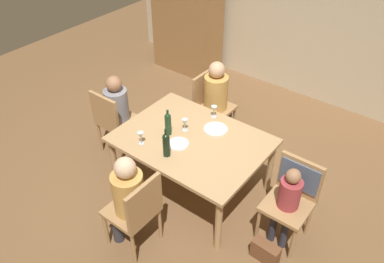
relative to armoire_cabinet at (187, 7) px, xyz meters
name	(u,v)px	position (x,y,z in m)	size (l,w,h in m)	color
ground_plane	(192,186)	(1.89, -2.34, -1.10)	(10.00, 10.00, 0.00)	brown
rear_room_partition	(310,9)	(1.89, 0.45, 0.25)	(6.40, 0.12, 2.70)	beige
armoire_cabinet	(187,7)	(0.00, 0.00, 0.00)	(1.18, 0.62, 2.18)	olive
dining_table	(192,144)	(1.89, -2.34, -0.44)	(1.59, 1.18, 0.73)	tan
chair_near	(137,209)	(1.98, -3.31, -0.56)	(0.44, 0.44, 0.92)	#A87F51
chair_left_end	(113,119)	(0.72, -2.43, -0.56)	(0.44, 0.44, 0.92)	#A87F51
chair_far_left	(210,102)	(1.45, -1.37, -0.56)	(0.44, 0.44, 0.92)	#A87F51
chair_right_end	(295,189)	(3.07, -2.22, -0.50)	(0.44, 0.46, 0.92)	#A87F51
person_woman_host	(127,196)	(1.87, -3.31, -0.45)	(0.35, 0.30, 1.12)	#33333D
person_man_bearded	(119,108)	(0.72, -2.32, -0.46)	(0.29, 0.33, 1.09)	#33333D
person_man_guest	(217,96)	(1.56, -1.37, -0.44)	(0.36, 0.31, 1.14)	#33333D
person_child_small	(287,200)	(3.07, -2.37, -0.54)	(0.22, 0.25, 0.94)	#33333D
wine_bottle_tall_green	(168,123)	(1.63, -2.43, -0.22)	(0.07, 0.07, 0.31)	#19381E
wine_bottle_dark_red	(166,144)	(1.85, -2.71, -0.22)	(0.07, 0.07, 0.33)	black
wine_glass_near_left	(214,109)	(1.85, -1.86, -0.26)	(0.07, 0.07, 0.15)	silver
wine_glass_centre	(185,122)	(1.74, -2.27, -0.26)	(0.07, 0.07, 0.15)	silver
wine_glass_near_right	(141,136)	(1.51, -2.73, -0.26)	(0.07, 0.07, 0.15)	silver
dinner_plate_host	(178,144)	(1.83, -2.50, -0.36)	(0.23, 0.23, 0.01)	white
dinner_plate_guest_left	(216,129)	(2.00, -2.05, -0.36)	(0.27, 0.27, 0.01)	silver
handbag	(265,252)	(3.07, -2.69, -0.99)	(0.28, 0.12, 0.22)	brown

